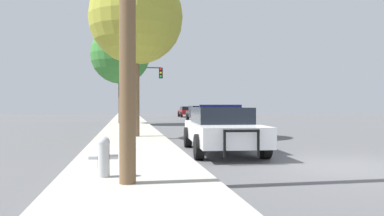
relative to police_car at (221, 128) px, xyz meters
name	(u,v)px	position (x,y,z in m)	size (l,w,h in m)	color
ground_plane	(345,167)	(2.28, -3.26, -0.77)	(110.00, 110.00, 0.00)	#565659
sidewalk_left	(135,170)	(-2.82, -3.26, -0.70)	(3.00, 110.00, 0.13)	#ADA89E
police_car	(221,128)	(0.00, 0.00, 0.00)	(2.35, 5.22, 1.52)	white
fire_hydrant	(104,155)	(-3.43, -4.27, -0.22)	(0.55, 0.24, 0.78)	#B7BCC1
traffic_light	(140,82)	(-1.86, 20.05, 2.67)	(3.36, 0.35, 4.68)	#424247
car_background_distant	(187,111)	(4.41, 34.23, -0.06)	(1.92, 4.12, 1.31)	maroon
car_background_oncoming	(199,113)	(3.88, 23.68, -0.02)	(2.02, 4.51, 1.42)	black
tree_sidewalk_near	(136,18)	(-2.57, 4.99, 4.57)	(4.11, 4.11, 7.28)	brown
tree_sidewalk_mid	(120,54)	(-3.43, 16.98, 4.53)	(4.42, 4.42, 7.39)	#4C3823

